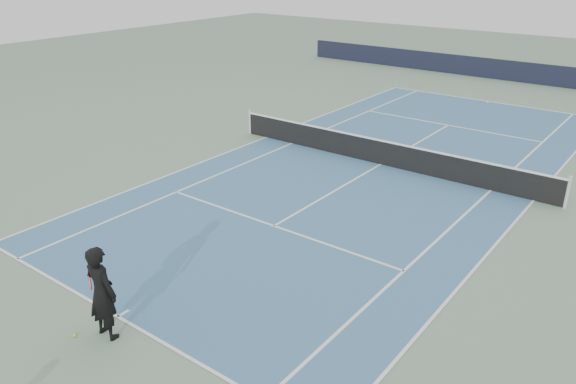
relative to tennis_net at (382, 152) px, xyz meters
The scene contains 6 objects.
ground 0.50m from the tennis_net, ahead, with size 80.00×80.00×0.00m, color slate.
court_surface 0.50m from the tennis_net, ahead, with size 10.97×23.77×0.01m, color teal.
tennis_net is the anchor object (origin of this frame).
windscreen_far 17.89m from the tennis_net, 90.00° to the left, with size 30.00×0.25×1.20m, color black.
tennis_player 12.40m from the tennis_net, 88.40° to the right, with size 0.85×0.58×2.07m.
tennis_ball 12.85m from the tennis_net, 90.66° to the right, with size 0.07×0.07×0.07m, color #BFD62B.
Camera 1 is at (9.06, -17.72, 7.32)m, focal length 35.00 mm.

